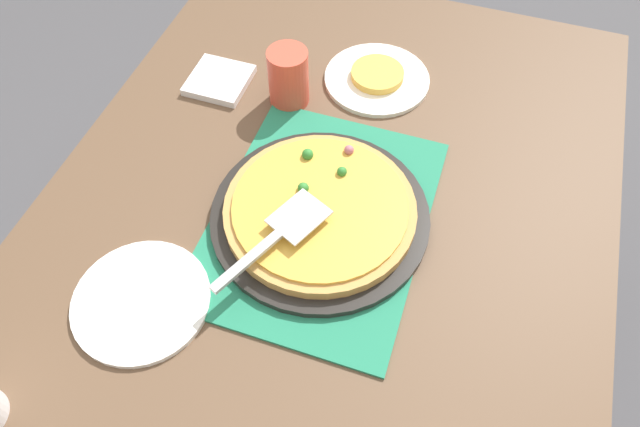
% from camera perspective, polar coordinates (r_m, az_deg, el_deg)
% --- Properties ---
extents(ground_plane, '(8.00, 8.00, 0.00)m').
position_cam_1_polar(ground_plane, '(1.68, 0.00, -15.21)').
color(ground_plane, '#4C4C51').
extents(dining_table, '(1.40, 1.00, 0.75)m').
position_cam_1_polar(dining_table, '(1.10, 0.00, -3.86)').
color(dining_table, brown).
rests_on(dining_table, ground_plane).
extents(placemat, '(0.48, 0.36, 0.01)m').
position_cam_1_polar(placemat, '(1.01, 0.00, -0.55)').
color(placemat, '#237F5B').
rests_on(placemat, dining_table).
extents(pizza_pan, '(0.38, 0.38, 0.01)m').
position_cam_1_polar(pizza_pan, '(1.00, 0.00, -0.23)').
color(pizza_pan, black).
rests_on(pizza_pan, placemat).
extents(pizza, '(0.33, 0.33, 0.04)m').
position_cam_1_polar(pizza, '(0.98, -0.01, 0.46)').
color(pizza, tan).
rests_on(pizza, pizza_pan).
extents(plate_far_right, '(0.22, 0.22, 0.01)m').
position_cam_1_polar(plate_far_right, '(1.25, 5.62, 13.08)').
color(plate_far_right, white).
rests_on(plate_far_right, dining_table).
extents(plate_side, '(0.22, 0.22, 0.01)m').
position_cam_1_polar(plate_side, '(0.97, -17.23, -8.24)').
color(plate_side, white).
rests_on(plate_side, dining_table).
extents(served_slice_right, '(0.11, 0.11, 0.02)m').
position_cam_1_polar(served_slice_right, '(1.24, 5.67, 13.53)').
color(served_slice_right, '#EAB747').
rests_on(served_slice_right, plate_far_right).
extents(cup_far, '(0.08, 0.08, 0.12)m').
position_cam_1_polar(cup_far, '(1.17, -3.14, 13.28)').
color(cup_far, '#E04C38').
rests_on(cup_far, dining_table).
extents(pizza_server, '(0.23, 0.14, 0.01)m').
position_cam_1_polar(pizza_server, '(0.92, -4.17, -2.08)').
color(pizza_server, silver).
rests_on(pizza_server, pizza).
extents(napkin_stack, '(0.12, 0.12, 0.02)m').
position_cam_1_polar(napkin_stack, '(1.25, -9.92, 12.84)').
color(napkin_stack, white).
rests_on(napkin_stack, dining_table).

